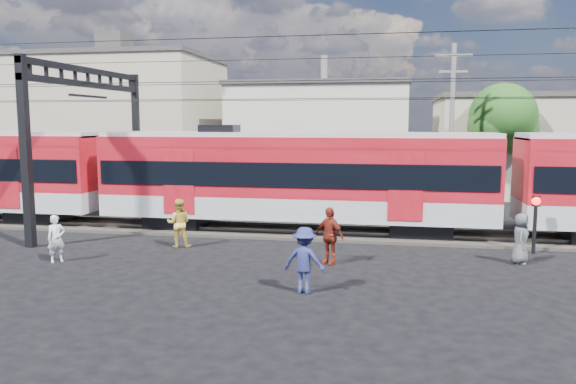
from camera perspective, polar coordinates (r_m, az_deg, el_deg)
name	(u,v)px	position (r m, az deg, el deg)	size (l,w,h in m)	color
ground	(276,289)	(15.76, -1.19, -9.86)	(120.00, 120.00, 0.00)	black
track_bed	(315,232)	(23.40, 2.80, -4.05)	(70.00, 3.40, 0.12)	#2D2823
rail_near	(313,232)	(22.65, 2.55, -4.11)	(70.00, 0.12, 0.12)	#59544C
rail_far	(318,226)	(24.11, 3.05, -3.42)	(70.00, 0.12, 0.12)	#59544C
commuter_train	(300,175)	(23.16, 1.18, 1.70)	(50.30, 3.08, 4.17)	black
catenary	(118,109)	(25.60, -16.89, 8.05)	(70.00, 9.30, 7.52)	black
building_west	(117,121)	(43.64, -16.97, 6.94)	(14.28, 10.20, 9.30)	tan
building_midwest	(324,134)	(42.06, 3.64, 5.87)	(12.24, 12.24, 7.30)	#B9B5A2
building_mideast	(566,144)	(40.28, 26.36, 4.37)	(16.32, 10.20, 6.30)	tan
utility_pole_mid	(452,123)	(29.89, 16.28, 6.75)	(1.80, 0.24, 8.50)	slate
tree_near	(506,120)	(33.40, 21.25, 6.79)	(3.82, 3.64, 6.72)	#382619
pedestrian_a	(56,239)	(20.05, -22.48, -4.40)	(0.57, 0.37, 1.56)	silver
pedestrian_b	(179,223)	(21.04, -11.04, -3.12)	(0.87, 0.68, 1.80)	gold
pedestrian_c	(305,260)	(15.22, 1.71, -6.94)	(1.17, 0.67, 1.81)	navy
pedestrian_d	(329,236)	(18.28, 4.20, -4.45)	(1.10, 0.46, 1.87)	maroon
pedestrian_e	(521,239)	(19.78, 22.56, -4.41)	(0.81, 0.53, 1.66)	#49494E
crossing_signal	(535,214)	(21.35, 23.84, -2.03)	(0.30, 0.30, 2.06)	black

